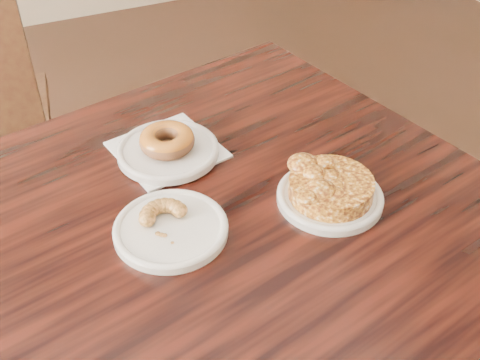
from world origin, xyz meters
name	(u,v)px	position (x,y,z in m)	size (l,w,h in m)	color
cafe_table	(236,347)	(0.20, -0.01, 0.38)	(0.80, 0.80, 0.75)	black
napkin	(167,150)	(0.15, 0.17, 0.75)	(0.17, 0.17, 0.00)	white
plate_donut	(168,151)	(0.14, 0.15, 0.76)	(0.18, 0.18, 0.01)	silver
plate_cruller	(171,230)	(0.09, -0.03, 0.76)	(0.17, 0.17, 0.01)	white
plate_fritter	(330,197)	(0.34, -0.06, 0.76)	(0.17, 0.17, 0.01)	silver
glazed_donut	(167,140)	(0.14, 0.15, 0.78)	(0.09, 0.09, 0.03)	#904914
apple_fritter	(331,184)	(0.34, -0.06, 0.78)	(0.18, 0.18, 0.04)	#401806
cruller_fragment	(170,221)	(0.09, -0.03, 0.77)	(0.09, 0.09, 0.02)	#5A3A12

